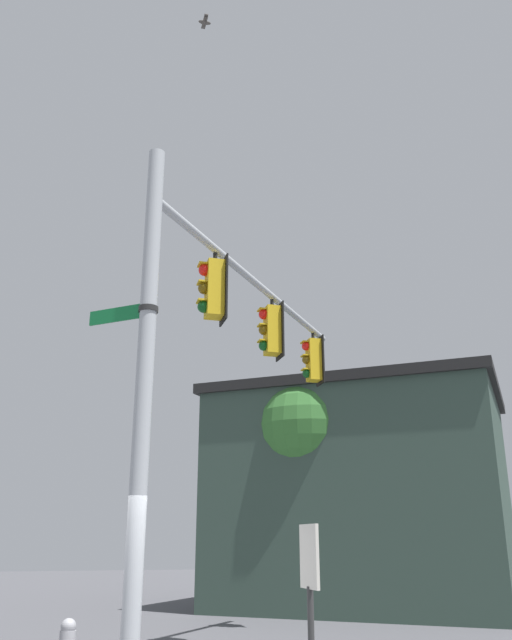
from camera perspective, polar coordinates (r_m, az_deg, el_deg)
The scene contains 10 objects.
signal_pole at distance 9.38m, azimuth -9.73°, elevation -6.27°, with size 0.25×0.25×7.79m, color #ADB2B7.
mast_arm at distance 13.72m, azimuth 0.38°, elevation 2.89°, with size 0.15×0.15×8.16m, color #ADB2B7.
traffic_light_nearest_pole at distance 11.73m, azimuth -3.73°, elevation 2.72°, with size 0.54×0.49×1.31m.
traffic_light_mid_inner at distance 14.00m, azimuth 1.34°, elevation -0.90°, with size 0.54×0.49×1.31m.
traffic_light_mid_outer at distance 16.38m, azimuth 4.96°, elevation -3.48°, with size 0.54×0.49×1.31m.
street_name_sign at distance 9.87m, azimuth -10.72°, elevation 0.67°, with size 0.82×0.97×0.22m.
bird_flying at distance 12.46m, azimuth -4.48°, elevation 24.39°, with size 0.34×0.22×0.07m.
storefront_building at distance 21.56m, azimuth 9.52°, elevation -14.89°, with size 11.12×11.21×6.46m.
tree_by_storefront at distance 19.83m, azimuth 4.47°, elevation -9.52°, with size 3.09×3.09×6.68m.
historical_marker at distance 8.68m, azimuth 4.71°, elevation -22.05°, with size 0.60×0.08×2.13m.
Camera 1 is at (-9.13, 0.88, 1.93)m, focal length 36.82 mm.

